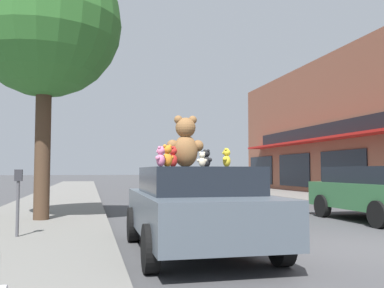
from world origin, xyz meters
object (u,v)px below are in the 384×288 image
teddy_bear_red (173,157)px  teddy_bear_cream (202,160)px  teddy_bear_orange (167,156)px  street_tree (45,23)px  parked_car_far_center (380,191)px  plush_art_car (196,206)px  parking_meter (18,194)px  teddy_bear_teal (184,160)px  teddy_bear_giant (185,142)px  teddy_bear_pink (161,157)px  teddy_bear_black (207,159)px  teddy_bear_yellow (227,158)px  teddy_bear_white (168,161)px

teddy_bear_red → teddy_bear_cream: (0.35, -0.59, -0.06)m
teddy_bear_red → teddy_bear_orange: (-0.19, -0.50, -0.00)m
street_tree → parked_car_far_center: bearing=-9.0°
plush_art_car → parking_meter: plush_art_car is taller
teddy_bear_red → teddy_bear_orange: 0.53m
teddy_bear_teal → parking_meter: teddy_bear_teal is taller
teddy_bear_red → teddy_bear_teal: teddy_bear_red is taller
teddy_bear_orange → parked_car_far_center: bearing=-178.0°
teddy_bear_giant → teddy_bear_pink: (-0.59, -0.90, -0.29)m
plush_art_car → teddy_bear_cream: 0.96m
parked_car_far_center → teddy_bear_black: bearing=-156.7°
teddy_bear_giant → teddy_bear_yellow: 0.85m
teddy_bear_red → parking_meter: 3.22m
plush_art_car → teddy_bear_red: (-0.40, 0.02, 0.83)m
parked_car_far_center → teddy_bear_orange: bearing=-151.1°
teddy_bear_white → teddy_bear_pink: teddy_bear_pink is taller
teddy_bear_pink → parking_meter: bearing=-98.0°
teddy_bear_giant → parked_car_far_center: bearing=-151.7°
teddy_bear_yellow → teddy_bear_pink: 1.21m
teddy_bear_red → teddy_bear_pink: 0.72m
teddy_bear_white → street_tree: size_ratio=0.03×
teddy_bear_yellow → street_tree: size_ratio=0.04×
teddy_bear_giant → teddy_bear_red: 0.46m
plush_art_car → teddy_bear_white: size_ratio=17.59×
plush_art_car → teddy_bear_pink: 1.25m
teddy_bear_giant → teddy_bear_red: bearing=45.5°
teddy_bear_yellow → plush_art_car: bearing=-90.2°
teddy_bear_red → teddy_bear_orange: size_ratio=1.01×
teddy_bear_pink → teddy_bear_cream: 0.67m
teddy_bear_orange → teddy_bear_yellow: bearing=163.3°
teddy_bear_black → teddy_bear_white: teddy_bear_black is taller
plush_art_car → street_tree: street_tree is taller
parked_car_far_center → teddy_bear_pink: bearing=-150.6°
teddy_bear_black → parked_car_far_center: (5.55, 2.40, -0.77)m
teddy_bear_orange → parked_car_far_center: 7.49m
teddy_bear_black → teddy_bear_cream: size_ratio=1.44×
teddy_bear_yellow → parked_car_far_center: teddy_bear_yellow is taller
teddy_bear_cream → teddy_bear_teal: teddy_bear_teal is taller
teddy_bear_pink → parking_meter: teddy_bear_pink is taller
teddy_bear_black → parking_meter: size_ratio=0.27×
teddy_bear_white → parking_meter: bearing=39.3°
teddy_bear_pink → teddy_bear_white: bearing=-158.7°
teddy_bear_cream → street_tree: street_tree is taller
teddy_bear_cream → parked_car_far_center: teddy_bear_cream is taller
teddy_bear_black → parking_meter: teddy_bear_black is taller
teddy_bear_giant → teddy_bear_orange: 0.91m
teddy_bear_cream → street_tree: bearing=-66.8°
plush_art_car → teddy_bear_orange: bearing=-140.3°
teddy_bear_teal → teddy_bear_cream: bearing=31.8°
teddy_bear_red → parking_meter: teddy_bear_red is taller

